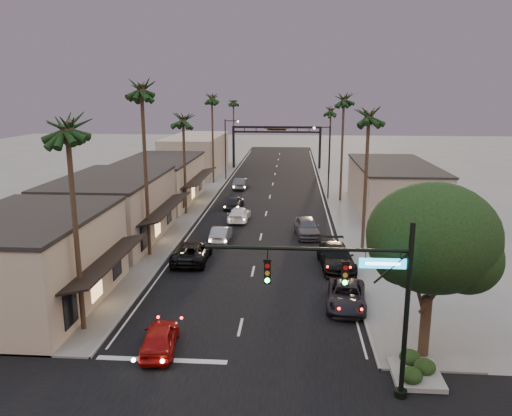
% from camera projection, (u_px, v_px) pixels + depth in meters
% --- Properties ---
extents(ground, '(200.00, 200.00, 0.00)m').
position_uv_depth(ground, '(267.00, 207.00, 57.11)').
color(ground, slate).
rests_on(ground, ground).
extents(road, '(14.00, 120.00, 0.02)m').
position_uv_depth(road, '(270.00, 198.00, 61.96)').
color(road, black).
rests_on(road, ground).
extents(sidewalk_left, '(5.00, 92.00, 0.12)m').
position_uv_depth(sidewalk_left, '(204.00, 187.00, 69.43)').
color(sidewalk_left, slate).
rests_on(sidewalk_left, ground).
extents(sidewalk_right, '(5.00, 92.00, 0.12)m').
position_uv_depth(sidewalk_right, '(341.00, 188.00, 68.07)').
color(sidewalk_right, slate).
rests_on(sidewalk_right, ground).
extents(storefront_near, '(8.00, 12.00, 5.50)m').
position_uv_depth(storefront_near, '(30.00, 263.00, 30.21)').
color(storefront_near, '#B8A68C').
rests_on(storefront_near, ground).
extents(storefront_mid, '(8.00, 14.00, 5.50)m').
position_uv_depth(storefront_mid, '(112.00, 210.00, 43.81)').
color(storefront_mid, '#A39782').
rests_on(storefront_mid, ground).
extents(storefront_far, '(8.00, 16.00, 5.00)m').
position_uv_depth(storefront_far, '(160.00, 181.00, 59.41)').
color(storefront_far, '#B8A68C').
rests_on(storefront_far, ground).
extents(storefront_dist, '(8.00, 20.00, 6.00)m').
position_uv_depth(storefront_dist, '(196.00, 154.00, 81.64)').
color(storefront_dist, '#A39782').
rests_on(storefront_dist, ground).
extents(building_right, '(8.00, 18.00, 5.00)m').
position_uv_depth(building_right, '(393.00, 188.00, 55.54)').
color(building_right, '#A39782').
rests_on(building_right, ground).
extents(traffic_signal, '(8.51, 0.22, 7.80)m').
position_uv_depth(traffic_signal, '(361.00, 285.00, 20.58)').
color(traffic_signal, black).
rests_on(traffic_signal, ground).
extents(corner_tree, '(6.20, 6.20, 8.80)m').
position_uv_depth(corner_tree, '(434.00, 242.00, 23.46)').
color(corner_tree, '#38281C').
rests_on(corner_tree, ground).
extents(planter, '(2.20, 2.60, 0.24)m').
position_uv_depth(planter, '(416.00, 378.00, 22.98)').
color(planter, gray).
rests_on(planter, ground).
extents(arch, '(15.20, 0.40, 7.27)m').
position_uv_depth(arch, '(277.00, 136.00, 85.00)').
color(arch, black).
rests_on(arch, ground).
extents(streetlight_right, '(2.13, 0.30, 9.00)m').
position_uv_depth(streetlight_right, '(327.00, 156.00, 60.27)').
color(streetlight_right, black).
rests_on(streetlight_right, ground).
extents(streetlight_left, '(2.13, 0.30, 9.00)m').
position_uv_depth(streetlight_left, '(227.00, 144.00, 73.88)').
color(streetlight_left, black).
rests_on(streetlight_left, ground).
extents(palm_la, '(3.20, 3.20, 13.20)m').
position_uv_depth(palm_la, '(66.00, 121.00, 25.02)').
color(palm_la, '#38281C').
rests_on(palm_la, ground).
extents(palm_lb, '(3.20, 3.20, 15.20)m').
position_uv_depth(palm_lb, '(141.00, 85.00, 37.21)').
color(palm_lb, '#38281C').
rests_on(palm_lb, ground).
extents(palm_lc, '(3.20, 3.20, 12.20)m').
position_uv_depth(palm_lc, '(183.00, 116.00, 51.47)').
color(palm_lc, '#38281C').
rests_on(palm_lc, ground).
extents(palm_ld, '(3.20, 3.20, 14.20)m').
position_uv_depth(palm_ld, '(212.00, 96.00, 69.49)').
color(palm_ld, '#38281C').
rests_on(palm_ld, ground).
extents(palm_ra, '(3.20, 3.20, 13.20)m').
position_uv_depth(palm_ra, '(369.00, 111.00, 38.36)').
color(palm_ra, '#38281C').
rests_on(palm_ra, ground).
extents(palm_rb, '(3.20, 3.20, 14.20)m').
position_uv_depth(palm_rb, '(344.00, 96.00, 57.57)').
color(palm_rb, '#38281C').
rests_on(palm_rb, ground).
extents(palm_rc, '(3.20, 3.20, 12.20)m').
position_uv_depth(palm_rc, '(331.00, 108.00, 77.44)').
color(palm_rc, '#38281C').
rests_on(palm_rc, ground).
extents(palm_far, '(3.20, 3.20, 13.20)m').
position_uv_depth(palm_far, '(233.00, 100.00, 92.03)').
color(palm_far, '#38281C').
rests_on(palm_far, ground).
extents(oncoming_red, '(2.16, 4.33, 1.42)m').
position_uv_depth(oncoming_red, '(160.00, 338.00, 25.29)').
color(oncoming_red, '#980D0B').
rests_on(oncoming_red, ground).
extents(oncoming_pickup, '(2.65, 5.64, 1.56)m').
position_uv_depth(oncoming_pickup, '(192.00, 252.00, 38.71)').
color(oncoming_pickup, black).
rests_on(oncoming_pickup, ground).
extents(oncoming_silver, '(1.55, 4.21, 1.38)m').
position_uv_depth(oncoming_silver, '(221.00, 234.00, 43.97)').
color(oncoming_silver, gray).
rests_on(oncoming_silver, ground).
extents(oncoming_white, '(2.16, 4.93, 1.41)m').
position_uv_depth(oncoming_white, '(239.00, 214.00, 51.00)').
color(oncoming_white, white).
rests_on(oncoming_white, ground).
extents(oncoming_dgrey, '(2.20, 4.55, 1.50)m').
position_uv_depth(oncoming_dgrey, '(234.00, 202.00, 56.42)').
color(oncoming_dgrey, black).
rests_on(oncoming_dgrey, ground).
extents(oncoming_grey_far, '(1.93, 4.67, 1.50)m').
position_uv_depth(oncoming_grey_far, '(241.00, 184.00, 67.87)').
color(oncoming_grey_far, '#48484C').
rests_on(oncoming_grey_far, ground).
extents(curbside_near, '(2.81, 5.25, 1.40)m').
position_uv_depth(curbside_near, '(346.00, 296.00, 30.51)').
color(curbside_near, black).
rests_on(curbside_near, ground).
extents(curbside_black, '(2.85, 6.08, 1.72)m').
position_uv_depth(curbside_black, '(336.00, 257.00, 37.29)').
color(curbside_black, black).
rests_on(curbside_black, ground).
extents(curbside_grey, '(2.58, 5.22, 1.71)m').
position_uv_depth(curbside_grey, '(307.00, 227.00, 45.52)').
color(curbside_grey, '#4F4F54').
rests_on(curbside_grey, ground).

